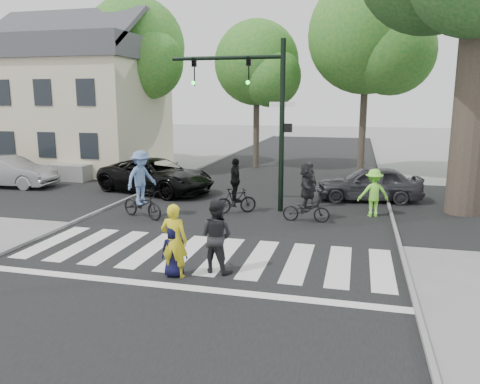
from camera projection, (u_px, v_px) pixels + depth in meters
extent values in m
plane|color=gray|center=(190.00, 267.00, 11.29)|extent=(120.00, 120.00, 0.00)
cube|color=black|center=(240.00, 217.00, 16.04)|extent=(10.00, 70.00, 0.01)
cube|color=black|center=(258.00, 199.00, 18.89)|extent=(70.00, 10.00, 0.01)
cube|color=gray|center=(108.00, 208.00, 17.24)|extent=(0.10, 70.00, 0.10)
cube|color=gray|center=(394.00, 225.00, 14.82)|extent=(0.10, 70.00, 0.10)
cube|color=silver|center=(53.00, 241.00, 13.32)|extent=(0.55, 3.00, 0.01)
cube|color=silver|center=(84.00, 244.00, 13.08)|extent=(0.55, 3.00, 0.01)
cube|color=silver|center=(116.00, 247.00, 12.84)|extent=(0.55, 3.00, 0.01)
cube|color=silver|center=(150.00, 249.00, 12.60)|extent=(0.55, 3.00, 0.01)
cube|color=silver|center=(185.00, 252.00, 12.36)|extent=(0.55, 3.00, 0.01)
cube|color=silver|center=(221.00, 255.00, 12.12)|extent=(0.55, 3.00, 0.01)
cube|color=silver|center=(259.00, 259.00, 11.88)|extent=(0.55, 3.00, 0.01)
cube|color=silver|center=(298.00, 262.00, 11.64)|extent=(0.55, 3.00, 0.01)
cube|color=silver|center=(339.00, 265.00, 11.40)|extent=(0.55, 3.00, 0.01)
cube|color=silver|center=(382.00, 269.00, 11.16)|extent=(0.55, 3.00, 0.01)
cube|color=silver|center=(170.00, 286.00, 10.15)|extent=(10.00, 0.30, 0.01)
cylinder|color=black|center=(282.00, 128.00, 16.31)|extent=(0.18, 0.18, 6.00)
cylinder|color=black|center=(226.00, 58.00, 16.31)|extent=(4.00, 0.14, 0.14)
imported|color=black|center=(249.00, 71.00, 16.21)|extent=(0.16, 0.20, 1.00)
sphere|color=#19E533|center=(248.00, 82.00, 16.18)|extent=(0.14, 0.14, 0.14)
imported|color=black|center=(194.00, 72.00, 16.69)|extent=(0.16, 0.20, 1.00)
sphere|color=#19E533|center=(193.00, 83.00, 16.66)|extent=(0.14, 0.14, 0.14)
cube|color=black|center=(288.00, 128.00, 16.25)|extent=(0.28, 0.18, 0.30)
cube|color=#FF660C|center=(291.00, 128.00, 16.23)|extent=(0.02, 0.14, 0.20)
cube|color=white|center=(282.00, 105.00, 16.15)|extent=(0.90, 0.04, 0.18)
cylinder|color=brown|center=(471.00, 114.00, 15.93)|extent=(1.20, 1.20, 7.00)
cylinder|color=brown|center=(68.00, 115.00, 29.46)|extent=(0.36, 0.36, 5.95)
sphere|color=#22782E|center=(64.00, 59.00, 28.80)|extent=(5.20, 5.20, 5.20)
sphere|color=#22782E|center=(73.00, 73.00, 27.97)|extent=(3.64, 3.64, 3.64)
cylinder|color=brown|center=(137.00, 112.00, 27.74)|extent=(0.36, 0.36, 6.44)
sphere|color=#22782E|center=(135.00, 48.00, 27.02)|extent=(5.80, 5.80, 5.80)
sphere|color=#22782E|center=(147.00, 63.00, 26.09)|extent=(4.06, 4.06, 4.06)
cylinder|color=brown|center=(256.00, 120.00, 27.19)|extent=(0.36, 0.36, 5.60)
sphere|color=#22782E|center=(257.00, 63.00, 26.56)|extent=(4.80, 4.80, 4.80)
sphere|color=#22782E|center=(271.00, 76.00, 25.81)|extent=(3.36, 3.36, 3.36)
cylinder|color=brown|center=(363.00, 111.00, 24.41)|extent=(0.36, 0.36, 6.72)
sphere|color=#22782E|center=(367.00, 34.00, 23.65)|extent=(6.00, 6.00, 6.00)
sphere|color=#22782E|center=(392.00, 52.00, 22.70)|extent=(4.20, 4.20, 4.20)
cube|color=beige|center=(84.00, 116.00, 26.77)|extent=(8.00, 7.00, 6.00)
cube|color=#47474C|center=(80.00, 51.00, 26.06)|extent=(8.40, 7.40, 1.20)
cube|color=#47474C|center=(58.00, 28.00, 24.11)|extent=(8.40, 3.69, 2.44)
cube|color=#47474C|center=(97.00, 37.00, 27.62)|extent=(8.40, 3.69, 2.44)
cube|color=black|center=(7.00, 144.00, 24.25)|extent=(1.00, 0.06, 1.30)
cube|color=black|center=(2.00, 93.00, 23.74)|extent=(1.00, 0.06, 1.30)
cube|color=black|center=(47.00, 145.00, 23.68)|extent=(1.00, 0.06, 1.30)
cube|color=black|center=(42.00, 92.00, 23.17)|extent=(1.00, 0.06, 1.30)
cube|color=black|center=(89.00, 146.00, 23.10)|extent=(1.00, 0.06, 1.30)
cube|color=black|center=(86.00, 92.00, 22.59)|extent=(1.00, 0.06, 1.30)
cube|color=gray|center=(71.00, 172.00, 23.31)|extent=(2.00, 1.20, 0.80)
imported|color=yellow|center=(174.00, 241.00, 10.53)|extent=(0.62, 0.41, 1.71)
imported|color=black|center=(174.00, 251.00, 10.61)|extent=(0.66, 0.50, 1.22)
imported|color=black|center=(216.00, 236.00, 10.85)|extent=(0.98, 0.85, 1.74)
imported|color=black|center=(142.00, 204.00, 15.88)|extent=(1.92, 1.30, 0.96)
imported|color=#5D7BB0|center=(141.00, 178.00, 15.70)|extent=(1.09, 1.35, 1.83)
imported|color=black|center=(236.00, 201.00, 16.54)|extent=(1.52, 1.12, 0.90)
imported|color=black|center=(236.00, 180.00, 16.39)|extent=(0.79, 0.98, 1.56)
imported|color=black|center=(306.00, 210.00, 15.39)|extent=(1.54, 0.54, 0.81)
imported|color=black|center=(307.00, 187.00, 15.24)|extent=(0.46, 1.44, 1.55)
imported|color=black|center=(156.00, 176.00, 20.18)|extent=(5.74, 3.88, 1.46)
imported|color=#9F9DA3|center=(9.00, 172.00, 21.42)|extent=(4.35, 1.70, 1.41)
imported|color=#38373E|center=(369.00, 183.00, 18.54)|extent=(4.24, 2.10, 1.39)
imported|color=#87FF41|center=(374.00, 193.00, 16.02)|extent=(1.19, 0.87, 1.65)
imported|color=black|center=(309.00, 183.00, 17.99)|extent=(0.69, 0.57, 1.62)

